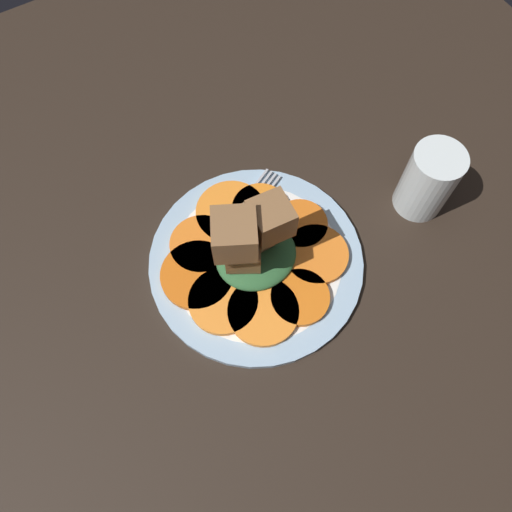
{
  "coord_description": "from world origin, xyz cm",
  "views": [
    {
      "loc": [
        12.92,
        21.73,
        60.29
      ],
      "look_at": [
        0.0,
        0.0,
        4.1
      ],
      "focal_mm": 35.0,
      "sensor_mm": 36.0,
      "label": 1
    }
  ],
  "objects": [
    {
      "name": "plate",
      "position": [
        0.0,
        0.0,
        2.52
      ],
      "size": [
        27.0,
        27.0,
        1.05
      ],
      "color": "#99B7D1",
      "rests_on": "table_slab"
    },
    {
      "name": "carrot_slice_8",
      "position": [
        4.97,
        -5.14,
        3.53
      ],
      "size": [
        8.0,
        8.0,
        0.87
      ],
      "primitive_type": "cylinder",
      "color": "orange",
      "rests_on": "plate"
    },
    {
      "name": "carrot_slice_3",
      "position": [
        -1.9,
        7.19,
        3.53
      ],
      "size": [
        7.15,
        7.15,
        0.87
      ],
      "primitive_type": "cylinder",
      "color": "orange",
      "rests_on": "plate"
    },
    {
      "name": "fork",
      "position": [
        -0.34,
        -5.71,
        3.3
      ],
      "size": [
        18.05,
        9.89,
        0.4
      ],
      "rotation": [
        0.0,
        0.0,
        0.45
      ],
      "color": "#B2B2B7",
      "rests_on": "plate"
    },
    {
      "name": "carrot_slice_4",
      "position": [
        -6.69,
        3.44,
        3.53
      ],
      "size": [
        8.12,
        8.12,
        0.87
      ],
      "primitive_type": "cylinder",
      "color": "orange",
      "rests_on": "plate"
    },
    {
      "name": "water_glass",
      "position": [
        -23.24,
        3.31,
        7.05
      ],
      "size": [
        6.53,
        6.53,
        10.09
      ],
      "color": "silver",
      "rests_on": "table_slab"
    },
    {
      "name": "table_slab",
      "position": [
        0.0,
        0.0,
        1.0
      ],
      "size": [
        120.0,
        120.0,
        2.0
      ],
      "primitive_type": "cube",
      "color": "black",
      "rests_on": "ground"
    },
    {
      "name": "carrot_slice_5",
      "position": [
        -7.34,
        -1.16,
        3.53
      ],
      "size": [
        6.98,
        6.98,
        0.87
      ],
      "primitive_type": "cylinder",
      "color": "orange",
      "rests_on": "plate"
    },
    {
      "name": "carrot_slice_1",
      "position": [
        6.27,
        2.85,
        3.53
      ],
      "size": [
        8.44,
        8.44,
        0.87
      ],
      "primitive_type": "cylinder",
      "color": "orange",
      "rests_on": "plate"
    },
    {
      "name": "carrot_slice_7",
      "position": [
        -0.54,
        -7.25,
        3.53
      ],
      "size": [
        9.16,
        9.16,
        0.87
      ],
      "primitive_type": "cylinder",
      "color": "orange",
      "rests_on": "plate"
    },
    {
      "name": "center_pile",
      "position": [
        0.32,
        -0.49,
        7.9
      ],
      "size": [
        11.0,
        9.46,
        11.99
      ],
      "color": "#2D6033",
      "rests_on": "plate"
    },
    {
      "name": "carrot_slice_6",
      "position": [
        -4.06,
        -5.75,
        3.53
      ],
      "size": [
        7.35,
        7.35,
        0.87
      ],
      "primitive_type": "cylinder",
      "color": "orange",
      "rests_on": "plate"
    },
    {
      "name": "carrot_slice_2",
      "position": [
        2.83,
        6.44,
        3.53
      ],
      "size": [
        8.55,
        8.55,
        0.87
      ],
      "primitive_type": "cylinder",
      "color": "orange",
      "rests_on": "plate"
    },
    {
      "name": "carrot_slice_0",
      "position": [
        7.38,
        -1.72,
        3.53
      ],
      "size": [
        9.06,
        9.06,
        0.87
      ],
      "primitive_type": "cylinder",
      "color": "#D56013",
      "rests_on": "plate"
    }
  ]
}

